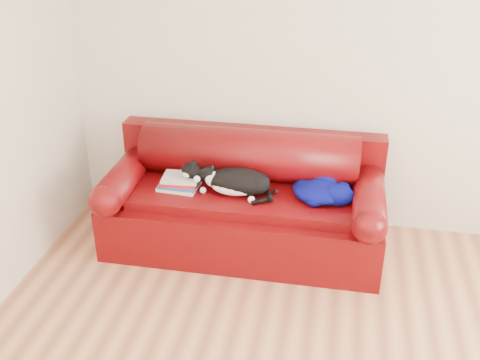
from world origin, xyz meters
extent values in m
cube|color=beige|center=(0.00, 2.00, 1.30)|extent=(4.50, 0.02, 2.60)
cube|color=#3C0302|center=(-0.75, 1.50, 0.21)|extent=(2.10, 0.90, 0.42)
cube|color=#3C0302|center=(-0.75, 1.45, 0.45)|extent=(1.66, 0.62, 0.10)
cylinder|color=black|center=(-1.68, 1.17, 0.03)|extent=(0.06, 0.06, 0.05)
cylinder|color=black|center=(0.18, 1.17, 0.03)|extent=(0.06, 0.06, 0.05)
cylinder|color=black|center=(-1.68, 1.83, 0.03)|extent=(0.06, 0.06, 0.05)
cylinder|color=black|center=(0.18, 1.83, 0.03)|extent=(0.06, 0.06, 0.05)
cube|color=#3C0302|center=(-0.75, 1.86, 0.42)|extent=(2.10, 0.18, 0.85)
cylinder|color=#3C0302|center=(-0.75, 1.75, 0.68)|extent=(1.70, 0.40, 0.40)
cylinder|color=#3C0302|center=(-1.68, 1.50, 0.54)|extent=(0.24, 0.88, 0.24)
sphere|color=#3C0302|center=(-1.68, 1.06, 0.54)|extent=(0.24, 0.24, 0.24)
cylinder|color=#3C0302|center=(0.18, 1.50, 0.54)|extent=(0.24, 0.88, 0.24)
sphere|color=#3C0302|center=(0.18, 1.06, 0.54)|extent=(0.24, 0.24, 0.24)
cube|color=beige|center=(-1.23, 1.43, 0.51)|extent=(0.31, 0.25, 0.02)
cube|color=white|center=(-1.23, 1.43, 0.51)|extent=(0.30, 0.24, 0.02)
cube|color=#1F4FAA|center=(-1.23, 1.43, 0.54)|extent=(0.29, 0.23, 0.02)
cube|color=white|center=(-1.23, 1.43, 0.54)|extent=(0.28, 0.22, 0.02)
cube|color=red|center=(-1.23, 1.43, 0.56)|extent=(0.28, 0.22, 0.02)
cube|color=white|center=(-1.23, 1.43, 0.56)|extent=(0.27, 0.21, 0.02)
cube|color=#B3B6BA|center=(-1.23, 1.43, 0.59)|extent=(0.28, 0.23, 0.02)
cube|color=white|center=(-1.23, 1.43, 0.59)|extent=(0.27, 0.21, 0.02)
ellipsoid|color=black|center=(-0.78, 1.43, 0.60)|extent=(0.49, 0.31, 0.19)
ellipsoid|color=white|center=(-0.80, 1.38, 0.56)|extent=(0.34, 0.18, 0.12)
ellipsoid|color=white|center=(-0.96, 1.42, 0.60)|extent=(0.15, 0.13, 0.12)
ellipsoid|color=black|center=(-0.63, 1.43, 0.58)|extent=(0.21, 0.21, 0.17)
ellipsoid|color=black|center=(-1.08, 1.47, 0.66)|extent=(0.15, 0.14, 0.12)
ellipsoid|color=white|center=(-1.10, 1.43, 0.64)|extent=(0.07, 0.06, 0.05)
sphere|color=#BF7272|center=(-1.11, 1.42, 0.65)|extent=(0.02, 0.02, 0.02)
cone|color=black|center=(-1.07, 1.43, 0.71)|extent=(0.06, 0.05, 0.06)
cone|color=black|center=(-1.06, 1.50, 0.71)|extent=(0.06, 0.05, 0.06)
cylinder|color=black|center=(-0.53, 1.38, 0.53)|extent=(0.09, 0.17, 0.04)
sphere|color=white|center=(-1.00, 1.41, 0.52)|extent=(0.04, 0.04, 0.04)
sphere|color=white|center=(-0.66, 1.31, 0.52)|extent=(0.04, 0.04, 0.04)
ellipsoid|color=#02064F|center=(-0.17, 1.46, 0.56)|extent=(0.38, 0.35, 0.12)
ellipsoid|color=#02064F|center=(-0.04, 1.42, 0.57)|extent=(0.24, 0.20, 0.14)
ellipsoid|color=#02064F|center=(-0.27, 1.52, 0.55)|extent=(0.23, 0.27, 0.09)
ellipsoid|color=#02064F|center=(-0.14, 1.57, 0.57)|extent=(0.20, 0.16, 0.14)
ellipsoid|color=#02064F|center=(-0.20, 1.36, 0.55)|extent=(0.15, 0.16, 0.09)
ellipsoid|color=#B6BAC8|center=(-0.10, 1.39, 0.58)|extent=(0.17, 0.06, 0.04)
camera|label=1|loc=(-0.08, -2.20, 2.52)|focal=42.00mm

